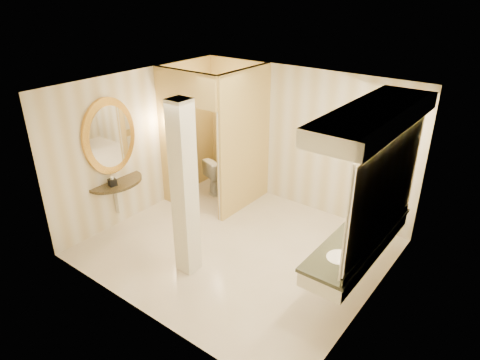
% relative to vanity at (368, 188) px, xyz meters
% --- Properties ---
extents(floor, '(4.50, 4.50, 0.00)m').
position_rel_vanity_xyz_m(floor, '(-1.98, -0.25, -1.63)').
color(floor, silver).
rests_on(floor, ground).
extents(ceiling, '(4.50, 4.50, 0.00)m').
position_rel_vanity_xyz_m(ceiling, '(-1.98, -0.25, 1.07)').
color(ceiling, silver).
rests_on(ceiling, wall_back).
extents(wall_back, '(4.50, 0.02, 2.70)m').
position_rel_vanity_xyz_m(wall_back, '(-1.98, 1.75, -0.28)').
color(wall_back, silver).
rests_on(wall_back, floor).
extents(wall_front, '(4.50, 0.02, 2.70)m').
position_rel_vanity_xyz_m(wall_front, '(-1.98, -2.25, -0.28)').
color(wall_front, silver).
rests_on(wall_front, floor).
extents(wall_left, '(0.02, 4.00, 2.70)m').
position_rel_vanity_xyz_m(wall_left, '(-4.23, -0.25, -0.28)').
color(wall_left, silver).
rests_on(wall_left, floor).
extents(wall_right, '(0.02, 4.00, 2.70)m').
position_rel_vanity_xyz_m(wall_right, '(0.27, -0.25, -0.28)').
color(wall_right, silver).
rests_on(wall_right, floor).
extents(toilet_closet, '(1.50, 1.55, 2.70)m').
position_rel_vanity_xyz_m(toilet_closet, '(-3.09, 0.73, -0.24)').
color(toilet_closet, '#CEBC6B').
rests_on(toilet_closet, floor).
extents(wall_sconce, '(0.14, 0.14, 0.42)m').
position_rel_vanity_xyz_m(wall_sconce, '(-3.90, 0.18, 0.10)').
color(wall_sconce, '#B88A3B').
rests_on(wall_sconce, toilet_closet).
extents(vanity, '(0.75, 2.54, 2.09)m').
position_rel_vanity_xyz_m(vanity, '(0.00, 0.00, 0.00)').
color(vanity, silver).
rests_on(vanity, floor).
extents(console_shelf, '(1.03, 1.03, 1.97)m').
position_rel_vanity_xyz_m(console_shelf, '(-4.19, -0.94, -0.28)').
color(console_shelf, black).
rests_on(console_shelf, floor).
extents(pillar, '(0.29, 0.29, 2.70)m').
position_rel_vanity_xyz_m(pillar, '(-2.25, -1.15, -0.28)').
color(pillar, silver).
rests_on(pillar, floor).
extents(tissue_box, '(0.15, 0.15, 0.12)m').
position_rel_vanity_xyz_m(tissue_box, '(-4.05, -1.09, -0.69)').
color(tissue_box, black).
rests_on(tissue_box, console_shelf).
extents(toilet, '(0.64, 0.85, 0.77)m').
position_rel_vanity_xyz_m(toilet, '(-3.51, 1.23, -1.25)').
color(toilet, white).
rests_on(toilet, floor).
extents(soap_bottle_a, '(0.07, 0.07, 0.13)m').
position_rel_vanity_xyz_m(soap_bottle_a, '(-0.04, -0.09, -0.69)').
color(soap_bottle_a, beige).
rests_on(soap_bottle_a, vanity).
extents(soap_bottle_b, '(0.10, 0.10, 0.11)m').
position_rel_vanity_xyz_m(soap_bottle_b, '(-0.03, 0.25, -0.70)').
color(soap_bottle_b, silver).
rests_on(soap_bottle_b, vanity).
extents(soap_bottle_c, '(0.10, 0.10, 0.20)m').
position_rel_vanity_xyz_m(soap_bottle_c, '(-0.01, -0.32, -0.65)').
color(soap_bottle_c, '#C6B28C').
rests_on(soap_bottle_c, vanity).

